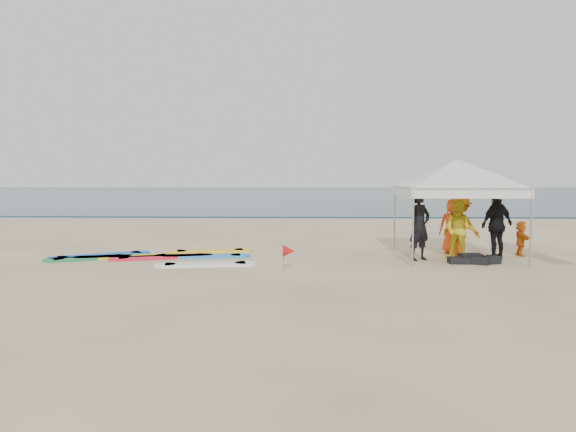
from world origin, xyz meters
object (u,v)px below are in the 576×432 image
(canopy_tent, at_px, (458,160))
(surfboard_spread, at_px, (156,257))
(person_orange_b, at_px, (453,226))
(person_orange_a, at_px, (461,226))
(marker_pennant, at_px, (289,251))
(person_seated, at_px, (521,238))
(person_yellow, at_px, (459,230))
(person_black_b, at_px, (497,225))
(person_black_a, at_px, (420,226))

(canopy_tent, height_order, surfboard_spread, canopy_tent)
(person_orange_b, bearing_deg, surfboard_spread, 19.55)
(person_orange_a, bearing_deg, marker_pennant, 75.40)
(canopy_tent, bearing_deg, surfboard_spread, -177.89)
(person_orange_a, relative_size, person_seated, 1.72)
(person_yellow, bearing_deg, person_orange_b, 116.44)
(surfboard_spread, bearing_deg, canopy_tent, 2.11)
(person_black_b, relative_size, person_orange_b, 1.17)
(person_yellow, bearing_deg, surfboard_spread, -145.99)
(person_black_a, bearing_deg, person_black_b, -27.72)
(person_orange_a, distance_m, canopy_tent, 1.89)
(person_black_a, xyz_separation_m, person_seated, (3.01, 0.92, -0.43))
(person_orange_a, relative_size, canopy_tent, 0.41)
(person_black_a, relative_size, canopy_tent, 0.45)
(person_black_a, xyz_separation_m, person_orange_a, (1.30, 0.81, -0.08))
(person_black_b, bearing_deg, marker_pennant, -9.04)
(person_orange_b, bearing_deg, person_orange_a, 106.49)
(person_orange_b, bearing_deg, person_black_b, 136.19)
(person_yellow, height_order, person_orange_a, person_orange_a)
(person_black_b, bearing_deg, person_seated, -173.61)
(surfboard_spread, bearing_deg, person_orange_a, 4.72)
(person_orange_b, height_order, canopy_tent, canopy_tent)
(person_black_a, bearing_deg, person_orange_a, -1.80)
(person_orange_a, relative_size, person_orange_b, 1.06)
(marker_pennant, bearing_deg, person_black_a, 30.41)
(person_orange_b, bearing_deg, person_yellow, 93.63)
(person_black_a, height_order, marker_pennant, person_black_a)
(person_orange_b, height_order, person_seated, person_orange_b)
(surfboard_spread, bearing_deg, person_orange_b, 8.87)
(person_orange_b, bearing_deg, canopy_tent, 91.00)
(person_yellow, xyz_separation_m, marker_pennant, (-4.50, -2.19, -0.30))
(person_orange_a, height_order, person_seated, person_orange_a)
(person_black_a, distance_m, surfboard_spread, 7.15)
(marker_pennant, xyz_separation_m, surfboard_spread, (-3.68, 2.12, -0.46))
(person_yellow, relative_size, canopy_tent, 0.39)
(person_yellow, bearing_deg, person_black_a, -136.49)
(person_black_a, relative_size, person_orange_a, 1.09)
(person_orange_b, relative_size, canopy_tent, 0.39)
(person_black_a, distance_m, person_orange_b, 1.89)
(surfboard_spread, bearing_deg, person_seated, 4.53)
(person_black_a, height_order, person_orange_b, person_black_a)
(person_orange_b, xyz_separation_m, canopy_tent, (-0.17, -1.00, 1.88))
(person_black_b, distance_m, marker_pennant, 5.95)
(person_orange_a, bearing_deg, person_black_b, -172.12)
(person_seated, relative_size, canopy_tent, 0.24)
(person_seated, distance_m, surfboard_spread, 10.15)
(person_black_a, xyz_separation_m, person_yellow, (1.09, 0.19, -0.13))
(person_yellow, xyz_separation_m, canopy_tent, (-0.02, 0.23, 1.88))
(person_yellow, bearing_deg, person_black_b, 34.98)
(person_black_b, xyz_separation_m, person_seated, (0.92, 0.70, -0.44))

